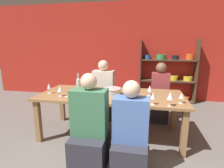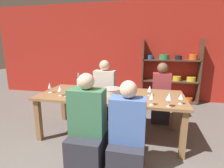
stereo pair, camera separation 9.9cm
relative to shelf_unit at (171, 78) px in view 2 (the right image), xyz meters
name	(u,v)px [view 2 (the right image)]	position (x,y,z in m)	size (l,w,h in m)	color
wall_back_red	(135,51)	(-0.98, 0.20, 0.68)	(8.80, 0.06, 2.70)	red
shelf_unit	(171,78)	(0.00, 0.00, 0.00)	(1.48, 0.30, 1.68)	#4C3828
dining_table	(111,99)	(-1.17, -2.13, -0.02)	(2.36, 1.00, 0.73)	olive
mixing_bowl	(112,91)	(-1.14, -2.15, 0.12)	(0.30, 0.30, 0.11)	#B7BABC
wine_bottle_green	(79,84)	(-1.73, -2.11, 0.19)	(0.07, 0.07, 0.33)	#B2C6C1
wine_glass_empty_a	(124,90)	(-0.91, -2.30, 0.19)	(0.07, 0.07, 0.18)	white
wine_glass_empty_b	(60,89)	(-1.94, -2.39, 0.18)	(0.08, 0.08, 0.16)	white
wine_glass_white_a	(79,82)	(-1.88, -1.77, 0.16)	(0.08, 0.08, 0.14)	white
wine_glass_red_a	(181,97)	(-0.11, -2.40, 0.16)	(0.07, 0.07, 0.14)	white
wine_glass_white_b	(152,96)	(-0.51, -2.53, 0.18)	(0.07, 0.07, 0.18)	white
wine_glass_red_b	(150,89)	(-0.54, -2.07, 0.17)	(0.08, 0.08, 0.16)	white
wine_glass_white_c	(50,86)	(-2.20, -2.26, 0.18)	(0.07, 0.07, 0.18)	white
wine_glass_red_c	(169,97)	(-0.29, -2.55, 0.19)	(0.08, 0.08, 0.19)	white
cell_phone	(70,96)	(-1.77, -2.40, 0.06)	(0.16, 0.15, 0.01)	silver
person_near_a	(127,141)	(-0.77, -2.99, -0.26)	(0.40, 0.51, 1.15)	#2D2D38
person_far_a	(105,96)	(-1.49, -1.31, -0.23)	(0.44, 0.55, 1.22)	#2D2D38
person_near_b	(88,133)	(-1.27, -2.94, -0.24)	(0.43, 0.54, 1.21)	#2D2D38
person_far_b	(161,99)	(-0.31, -1.33, -0.22)	(0.35, 0.43, 1.19)	#2D2D38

